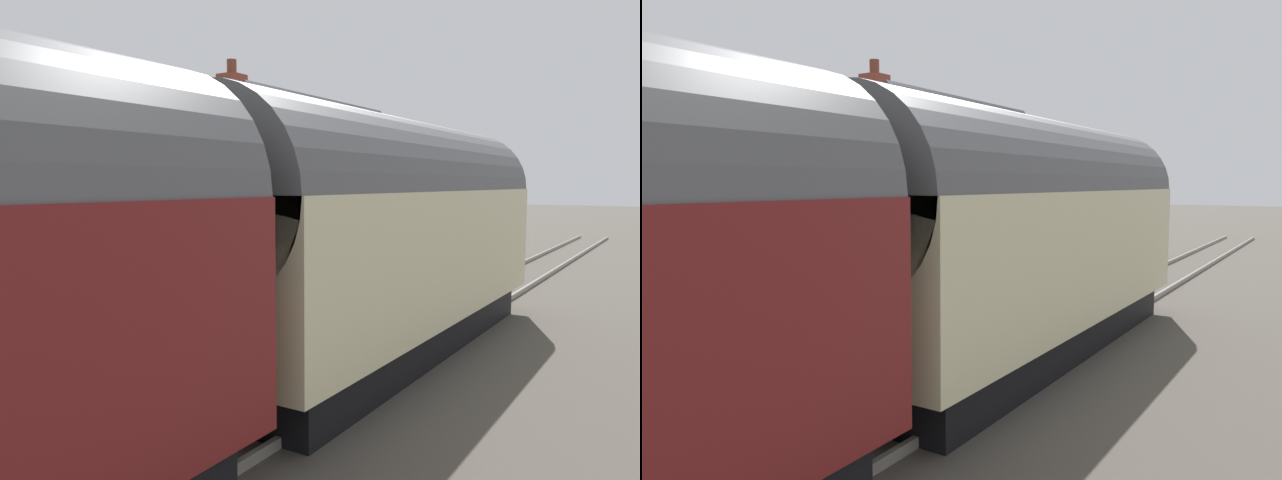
% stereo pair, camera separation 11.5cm
% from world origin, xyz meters
% --- Properties ---
extents(ground_plane, '(160.00, 160.00, 0.00)m').
position_xyz_m(ground_plane, '(0.00, 0.00, 0.00)').
color(ground_plane, '#4C473F').
extents(platform, '(32.00, 5.36, 0.85)m').
position_xyz_m(platform, '(0.00, 3.68, 0.42)').
color(platform, '#A39B8C').
rests_on(platform, ground).
extents(platform_edge_coping, '(32.00, 0.36, 0.02)m').
position_xyz_m(platform_edge_coping, '(0.00, 1.18, 0.85)').
color(platform_edge_coping, beige).
rests_on(platform_edge_coping, platform).
extents(rail_near, '(52.00, 0.08, 0.14)m').
position_xyz_m(rail_near, '(0.00, -1.62, 0.07)').
color(rail_near, gray).
rests_on(rail_near, ground).
extents(rail_far, '(52.00, 0.08, 0.14)m').
position_xyz_m(rail_far, '(0.00, -0.18, 0.07)').
color(rail_far, gray).
rests_on(rail_far, ground).
extents(train, '(19.48, 2.73, 4.32)m').
position_xyz_m(train, '(-5.85, -0.90, 2.22)').
color(train, black).
rests_on(train, ground).
extents(station_building, '(6.23, 4.02, 5.34)m').
position_xyz_m(station_building, '(1.80, 4.21, 2.42)').
color(station_building, white).
rests_on(station_building, platform).
extents(bench_by_lamp, '(1.41, 0.46, 0.88)m').
position_xyz_m(bench_by_lamp, '(-5.44, 3.20, 1.32)').
color(bench_by_lamp, teal).
rests_on(bench_by_lamp, platform).
extents(bench_platform_end, '(1.42, 0.50, 0.88)m').
position_xyz_m(bench_platform_end, '(10.30, 2.95, 1.32)').
color(bench_platform_end, teal).
rests_on(bench_platform_end, platform).
extents(bench_mid_platform, '(1.42, 0.49, 0.88)m').
position_xyz_m(bench_mid_platform, '(7.77, 2.93, 1.32)').
color(bench_mid_platform, teal).
rests_on(bench_mid_platform, platform).
extents(planter_corner_building, '(0.47, 0.47, 0.70)m').
position_xyz_m(planter_corner_building, '(8.90, 3.54, 1.19)').
color(planter_corner_building, teal).
rests_on(planter_corner_building, platform).
extents(planter_edge_far, '(0.54, 0.54, 0.77)m').
position_xyz_m(planter_edge_far, '(10.70, 5.17, 1.24)').
color(planter_edge_far, gray).
rests_on(planter_edge_far, platform).
extents(tree_distant, '(3.22, 3.21, 6.21)m').
position_xyz_m(tree_distant, '(0.63, 12.05, 4.39)').
color(tree_distant, '#4C3828').
rests_on(tree_distant, ground).
extents(tree_far_right, '(3.60, 3.73, 5.96)m').
position_xyz_m(tree_far_right, '(3.51, 13.37, 4.14)').
color(tree_far_right, '#4C3828').
rests_on(tree_far_right, ground).
extents(tree_behind_building, '(4.27, 4.58, 7.54)m').
position_xyz_m(tree_behind_building, '(13.60, 11.30, 5.53)').
color(tree_behind_building, '#4C3828').
rests_on(tree_behind_building, ground).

